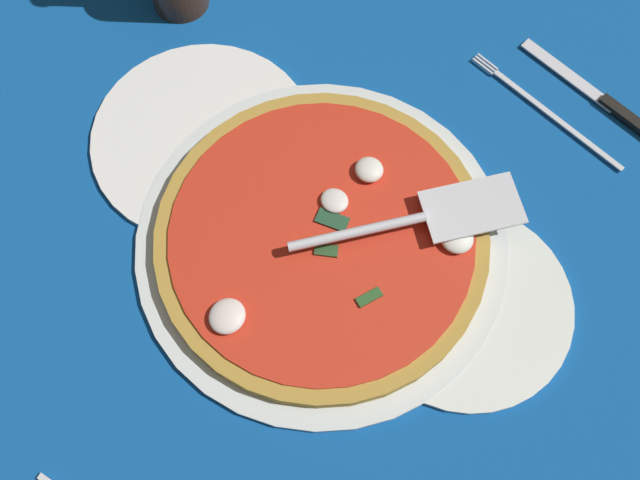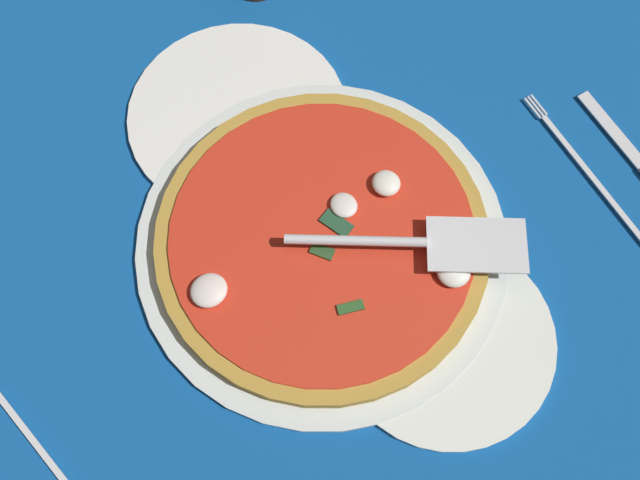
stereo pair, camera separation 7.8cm
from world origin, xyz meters
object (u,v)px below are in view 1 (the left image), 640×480
Objects in this scene: dinner_plate_left at (203,138)px; place_setting_far at (573,106)px; pizza_server at (421,218)px; pizza at (321,240)px; dinner_plate_right at (464,305)px.

dinner_plate_left is 1.04× the size of place_setting_far.
pizza_server is 24.57cm from place_setting_far.
pizza is 1.68× the size of pizza_server.
pizza_server is at bearing 9.22° from dinner_plate_left.
pizza_server is (-8.12, 3.73, 4.04)cm from dinner_plate_right.
dinner_plate_right is 0.64× the size of pizza.
pizza_server reaches higher than place_setting_far.
dinner_plate_right is 9.81cm from pizza_server.
dinner_plate_right is (33.53, 0.39, 0.00)cm from dinner_plate_left.
dinner_plate_left is 0.72× the size of pizza.
dinner_plate_left is at bearing -179.33° from dinner_plate_right.
dinner_plate_left is 26.05cm from pizza_server.
pizza is (-15.49, -3.21, 1.48)cm from dinner_plate_right.
place_setting_far is at bearing 66.54° from pizza.
pizza_server is 0.87× the size of place_setting_far.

